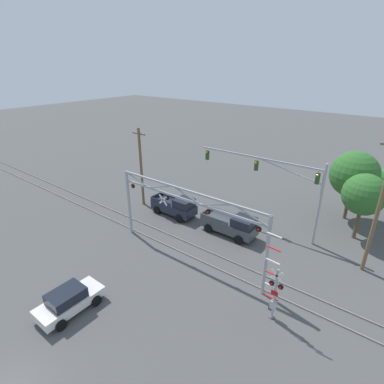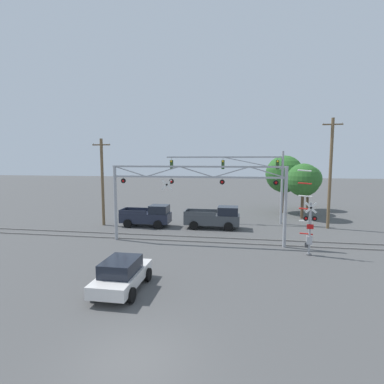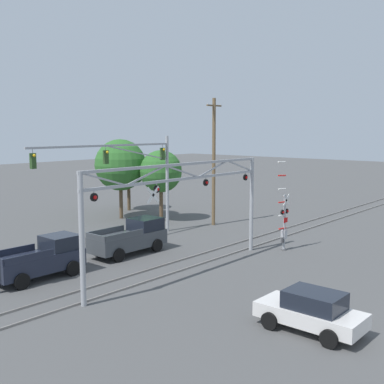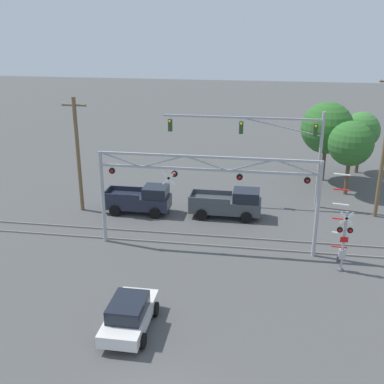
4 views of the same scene
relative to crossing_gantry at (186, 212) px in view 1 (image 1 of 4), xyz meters
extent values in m
cube|color=gray|center=(0.01, 0.28, -4.17)|extent=(80.00, 0.08, 0.10)
cube|color=gray|center=(0.01, 1.72, -4.17)|extent=(80.00, 0.08, 0.10)
cylinder|color=#9EA0A5|center=(-6.62, 0.00, -1.19)|extent=(0.25, 0.25, 6.06)
cylinder|color=#9EA0A5|center=(6.65, 0.00, -1.19)|extent=(0.25, 0.25, 6.06)
cube|color=#9EA0A5|center=(0.01, 0.00, 0.98)|extent=(13.51, 0.14, 0.14)
cube|color=#9EA0A5|center=(0.01, 0.00, 1.77)|extent=(13.51, 0.14, 0.14)
cube|color=#9EA0A5|center=(-5.29, 0.00, 1.37)|extent=(2.68, 0.08, 0.87)
cube|color=#9EA0A5|center=(-2.64, 0.00, 1.37)|extent=(2.68, 0.08, 0.87)
cube|color=#9EA0A5|center=(0.01, 0.00, 1.37)|extent=(2.68, 0.08, 0.87)
cube|color=#9EA0A5|center=(2.67, 0.00, 1.37)|extent=(2.68, 0.08, 0.87)
cube|color=#9EA0A5|center=(5.32, 0.00, 1.37)|extent=(2.68, 0.08, 0.87)
cylinder|color=black|center=(-5.89, 0.00, 0.62)|extent=(0.38, 0.10, 0.38)
sphere|color=red|center=(-5.89, -0.07, 0.62)|extent=(0.18, 0.18, 0.18)
cylinder|color=#9EA0A5|center=(-5.89, 0.00, 0.86)|extent=(0.04, 0.04, 0.10)
cylinder|color=black|center=(-1.95, 0.00, 0.62)|extent=(0.38, 0.10, 0.38)
sphere|color=red|center=(-1.95, -0.07, 0.62)|extent=(0.18, 0.18, 0.18)
cylinder|color=#9EA0A5|center=(-1.95, 0.00, 0.86)|extent=(0.04, 0.04, 0.10)
cylinder|color=black|center=(1.98, 0.00, 0.62)|extent=(0.38, 0.10, 0.38)
sphere|color=red|center=(1.98, -0.07, 0.62)|extent=(0.18, 0.18, 0.18)
cylinder|color=#9EA0A5|center=(1.98, 0.00, 0.86)|extent=(0.04, 0.04, 0.10)
cylinder|color=black|center=(5.92, 0.00, 0.62)|extent=(0.38, 0.10, 0.38)
sphere|color=red|center=(5.92, -0.07, 0.62)|extent=(0.18, 0.18, 0.18)
cylinder|color=#9EA0A5|center=(5.92, 0.00, 0.86)|extent=(0.04, 0.04, 0.10)
cube|color=white|center=(-2.31, -0.10, 0.36)|extent=(0.88, 0.03, 0.88)
cube|color=white|center=(-2.31, -0.10, 0.36)|extent=(0.88, 0.03, 0.88)
cylinder|color=black|center=(-2.31, -0.12, 0.36)|extent=(0.04, 0.04, 0.02)
cylinder|color=#9EA0A5|center=(8.07, -1.62, -2.39)|extent=(0.16, 0.16, 3.66)
cylinder|color=#59595B|center=(8.07, -1.62, -4.17)|extent=(0.35, 0.35, 0.10)
cube|color=white|center=(8.07, -1.73, -0.92)|extent=(0.78, 0.03, 0.78)
cube|color=white|center=(8.07, -1.73, -0.92)|extent=(0.78, 0.03, 0.78)
cylinder|color=black|center=(8.07, -1.76, -0.92)|extent=(0.04, 0.04, 0.02)
cylinder|color=black|center=(7.79, -1.62, -1.67)|extent=(0.32, 0.09, 0.32)
sphere|color=red|center=(7.79, -1.68, -1.67)|extent=(0.16, 0.16, 0.16)
cylinder|color=black|center=(8.35, -1.62, -1.67)|extent=(0.32, 0.09, 0.32)
sphere|color=red|center=(8.35, -1.68, -1.67)|extent=(0.16, 0.16, 0.16)
cube|color=#9EA0A5|center=(8.07, -1.62, -1.67)|extent=(0.64, 0.06, 0.06)
cube|color=red|center=(8.07, -1.72, -2.22)|extent=(0.44, 0.02, 0.32)
cube|color=#B2B2B7|center=(8.07, -1.62, -3.17)|extent=(0.36, 0.28, 0.56)
cylinder|color=red|center=(7.86, -1.62, -2.74)|extent=(0.87, 0.09, 0.15)
cylinder|color=white|center=(7.80, -1.62, -1.88)|extent=(0.87, 0.09, 0.15)
cylinder|color=red|center=(7.74, -1.62, -1.01)|extent=(0.87, 0.09, 0.15)
cylinder|color=white|center=(7.69, -1.62, -0.15)|extent=(0.87, 0.09, 0.15)
cylinder|color=red|center=(7.63, -1.62, 0.72)|extent=(0.87, 0.09, 0.15)
cylinder|color=white|center=(7.57, -1.62, 1.58)|extent=(0.87, 0.09, 0.15)
cube|color=#3F3F42|center=(7.91, -1.62, -3.52)|extent=(0.24, 0.12, 0.36)
cylinder|color=#9EA0A5|center=(7.45, 8.31, -0.54)|extent=(0.24, 0.24, 7.36)
cube|color=#9EA0A5|center=(1.53, 8.31, 2.54)|extent=(11.84, 0.14, 0.14)
cube|color=#9EA0A5|center=(4.49, 8.31, 1.94)|extent=(5.93, 0.08, 1.28)
cylinder|color=#9EA0A5|center=(-3.89, 8.31, 2.39)|extent=(0.04, 0.04, 0.30)
cube|color=#28471E|center=(-3.89, 8.31, 1.78)|extent=(0.30, 0.26, 0.92)
sphere|color=yellow|center=(-3.89, 8.15, 2.11)|extent=(0.18, 0.18, 0.18)
cylinder|color=#9EA0A5|center=(1.53, 8.31, 2.39)|extent=(0.04, 0.04, 0.30)
cube|color=#28471E|center=(1.53, 8.31, 1.78)|extent=(0.30, 0.26, 0.92)
sphere|color=yellow|center=(1.53, 8.15, 2.11)|extent=(0.18, 0.18, 0.18)
cylinder|color=#9EA0A5|center=(6.95, 8.31, 2.39)|extent=(0.04, 0.04, 0.30)
cube|color=#28471E|center=(6.95, 8.31, 1.78)|extent=(0.30, 0.26, 0.92)
sphere|color=yellow|center=(6.95, 8.15, 2.11)|extent=(0.18, 0.18, 0.18)
cube|color=#3D4247|center=(0.73, 5.29, -3.34)|extent=(5.18, 1.88, 0.93)
cube|color=black|center=(2.23, 5.29, -2.49)|extent=(1.87, 1.73, 0.78)
cube|color=#3D4247|center=(-0.31, 4.40, -2.71)|extent=(2.91, 0.08, 0.35)
cube|color=#3D4247|center=(-0.31, 6.19, -2.71)|extent=(2.91, 0.08, 0.35)
cube|color=#3D4247|center=(-1.81, 5.29, -2.71)|extent=(0.10, 1.80, 0.35)
cylinder|color=black|center=(2.33, 4.34, -3.81)|extent=(0.83, 0.24, 0.83)
cylinder|color=black|center=(2.33, 6.24, -3.81)|extent=(0.83, 0.24, 0.83)
cylinder|color=black|center=(-0.88, 4.34, -3.81)|extent=(0.83, 0.24, 0.83)
cylinder|color=black|center=(-0.88, 6.24, -3.81)|extent=(0.83, 0.24, 0.83)
cube|color=#1E2333|center=(-5.77, 5.08, -3.34)|extent=(4.82, 1.88, 0.93)
cube|color=black|center=(-4.38, 5.08, -2.49)|extent=(1.74, 1.73, 0.78)
cube|color=#1E2333|center=(-6.74, 4.18, -2.71)|extent=(2.68, 0.08, 0.35)
cube|color=#1E2333|center=(-6.74, 5.98, -2.71)|extent=(2.68, 0.08, 0.35)
cube|color=#1E2333|center=(-8.13, 5.08, -2.71)|extent=(0.10, 1.80, 0.35)
cylinder|color=black|center=(-4.28, 4.13, -3.81)|extent=(0.83, 0.24, 0.83)
cylinder|color=black|center=(-4.28, 6.03, -3.81)|extent=(0.83, 0.24, 0.83)
cylinder|color=black|center=(-7.27, 4.13, -3.81)|extent=(0.83, 0.24, 0.83)
cylinder|color=black|center=(-7.27, 6.03, -3.81)|extent=(0.83, 0.24, 0.83)
cube|color=silver|center=(-2.42, -8.90, -3.57)|extent=(1.84, 4.16, 0.59)
cube|color=black|center=(-2.42, -9.06, -2.94)|extent=(1.56, 2.16, 0.68)
cylinder|color=black|center=(-3.35, -7.65, -3.87)|extent=(0.24, 0.70, 0.70)
cylinder|color=black|center=(-1.49, -7.65, -3.87)|extent=(0.24, 0.70, 0.70)
cylinder|color=black|center=(-3.35, -10.15, -3.87)|extent=(0.24, 0.70, 0.70)
cylinder|color=black|center=(-1.49, -10.15, -3.87)|extent=(0.24, 0.70, 0.70)
cylinder|color=brown|center=(-10.08, 4.91, 0.05)|extent=(0.28, 0.28, 8.54)
cube|color=brown|center=(-10.08, 4.91, 3.72)|extent=(1.80, 0.12, 0.12)
cylinder|color=silver|center=(-10.90, 4.91, 3.82)|extent=(0.08, 0.08, 0.12)
cylinder|color=silver|center=(-9.26, 4.91, 3.82)|extent=(0.08, 0.08, 0.12)
cylinder|color=brown|center=(11.61, 7.05, 0.95)|extent=(0.28, 0.28, 10.33)
cylinder|color=silver|center=(10.79, 7.05, 5.61)|extent=(0.08, 0.08, 0.12)
cylinder|color=brown|center=(8.57, 15.08, -2.63)|extent=(0.32, 0.32, 3.18)
sphere|color=#2D6628|center=(8.57, 15.08, 0.53)|extent=(4.50, 4.50, 4.50)
cylinder|color=brown|center=(10.12, 11.62, -2.71)|extent=(0.32, 0.32, 3.02)
sphere|color=#2D6628|center=(10.12, 11.62, 0.07)|extent=(3.61, 3.61, 3.61)
camera|label=1|loc=(12.64, -15.76, 10.47)|focal=28.00mm
camera|label=2|loc=(3.40, -22.63, 2.34)|focal=28.00mm
camera|label=3|loc=(-19.05, -17.21, 3.62)|focal=45.00mm
camera|label=4|loc=(3.44, -27.23, 9.57)|focal=45.00mm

